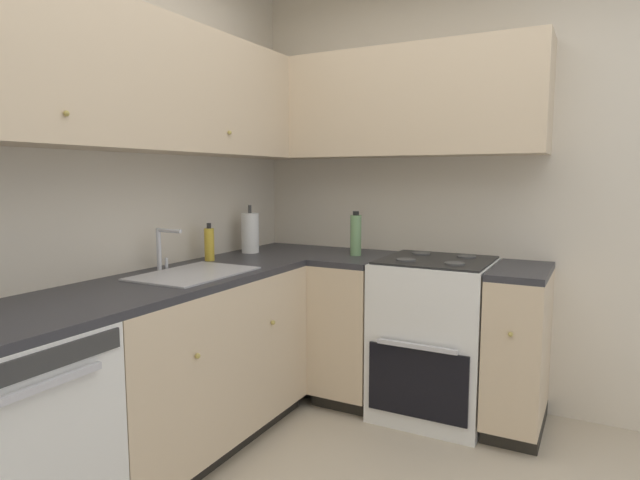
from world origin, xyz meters
TOP-DOWN VIEW (x-y plane):
  - wall_back at (0.00, 1.54)m, footprint 3.51×0.05m
  - wall_right at (1.73, 0.00)m, footprint 0.05×3.12m
  - lower_cabinets_back at (0.43, 1.22)m, footprint 1.34×0.62m
  - countertop_back at (0.43, 1.21)m, footprint 2.54×0.60m
  - lower_cabinets_right at (1.41, 0.31)m, footprint 0.62×1.28m
  - countertop_right at (1.40, 0.31)m, footprint 0.60×1.28m
  - oven_range at (1.42, 0.23)m, footprint 0.68×0.62m
  - upper_cabinets_back at (0.27, 1.35)m, footprint 2.22×0.34m
  - upper_cabinets_right at (1.54, 0.60)m, footprint 0.32×1.83m
  - sink at (0.45, 1.18)m, footprint 0.59×0.40m
  - faucet at (0.46, 1.39)m, footprint 0.07×0.16m
  - soap_bottle at (0.83, 1.39)m, footprint 0.06×0.06m
  - paper_towel_roll at (1.20, 1.37)m, footprint 0.11×0.11m
  - oil_bottle at (1.40, 0.73)m, footprint 0.07×0.07m

SIDE VIEW (x-z plane):
  - lower_cabinets_back at x=0.43m, z-range 0.00..0.87m
  - lower_cabinets_right at x=1.41m, z-range 0.00..0.87m
  - oven_range at x=1.42m, z-range -0.07..0.99m
  - sink at x=0.45m, z-range 0.82..0.91m
  - countertop_back at x=0.43m, z-range 0.87..0.90m
  - countertop_right at x=1.40m, z-range 0.87..0.90m
  - soap_bottle at x=0.83m, z-range 0.89..1.11m
  - paper_towel_roll at x=1.20m, z-range 0.88..1.19m
  - oil_bottle at x=1.40m, z-range 0.90..1.17m
  - faucet at x=0.46m, z-range 0.93..1.15m
  - wall_back at x=0.00m, z-range 0.00..2.63m
  - wall_right at x=1.73m, z-range 0.00..2.63m
  - upper_cabinets_back at x=0.27m, z-range 1.50..2.13m
  - upper_cabinets_right at x=1.54m, z-range 1.50..2.13m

